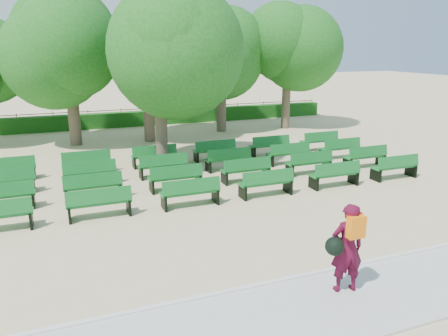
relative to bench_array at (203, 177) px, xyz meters
The scene contains 9 objects.
ground 1.50m from the bench_array, 93.51° to the right, with size 120.00×120.00×0.00m, color #CAB486.
paving 8.90m from the bench_array, 90.59° to the right, with size 30.00×2.20×0.06m, color #BABBB5.
curb 7.75m from the bench_array, 90.68° to the right, with size 30.00×0.12×0.10m, color silver.
hedge 12.51m from the bench_array, 90.42° to the left, with size 26.00×0.70×0.90m, color #185215.
fence 12.90m from the bench_array, 90.41° to the left, with size 26.00×0.10×1.02m, color black, non-canonical shape.
tree_line 8.50m from the bench_array, 90.62° to the left, with size 21.80×6.80×7.04m, color #1E631C, non-canonical shape.
bench_array is the anchor object (origin of this frame).
tree_among 4.92m from the bench_array, 121.03° to the left, with size 5.14×5.14×6.85m.
person 8.59m from the bench_array, 89.39° to the right, with size 0.91×0.58×1.86m.
Camera 1 is at (-4.95, -13.50, 4.84)m, focal length 35.00 mm.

